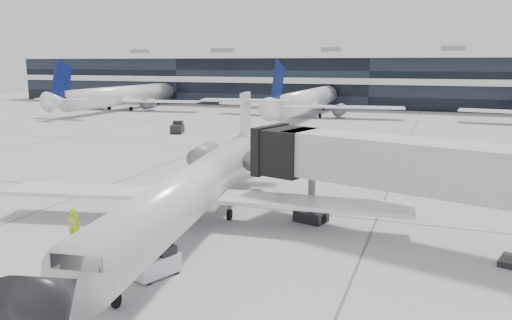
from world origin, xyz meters
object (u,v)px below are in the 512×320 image
at_px(ramp_worker, 74,225).
at_px(baggage_tug, 156,263).
at_px(jet_bridge, 421,167).
at_px(regional_jet, 199,184).

height_order(ramp_worker, baggage_tug, ramp_worker).
distance_m(jet_bridge, ramp_worker, 17.85).
bearing_deg(jet_bridge, ramp_worker, -144.58).
bearing_deg(jet_bridge, baggage_tug, -126.51).
relative_size(regional_jet, ramp_worker, 16.23).
distance_m(regional_jet, baggage_tug, 7.35).
distance_m(regional_jet, ramp_worker, 6.94).
height_order(regional_jet, jet_bridge, regional_jet).
bearing_deg(baggage_tug, ramp_worker, -177.28).
bearing_deg(baggage_tug, jet_bridge, 59.25).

